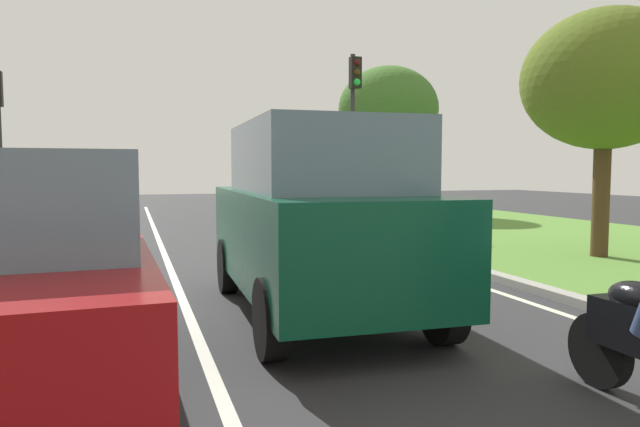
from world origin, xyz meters
name	(u,v)px	position (x,y,z in m)	size (l,w,h in m)	color
ground_plane	(201,255)	(0.00, 14.00, 0.00)	(60.00, 60.00, 0.00)	#2D2D30
lane_line_center	(165,256)	(-0.70, 14.00, 0.00)	(0.12, 32.00, 0.01)	silver
lane_line_right_edge	(364,247)	(3.60, 14.00, 0.00)	(0.12, 32.00, 0.01)	silver
grass_verge_right	(546,238)	(8.50, 14.00, 0.03)	(9.00, 48.00, 0.06)	#548433
curb_right	(385,244)	(4.10, 14.00, 0.06)	(0.24, 48.00, 0.12)	#9E9B93
car_suv_ahead	(317,218)	(0.78, 8.61, 1.17)	(2.09, 4.56, 2.28)	#0C472D
car_sedan_left_lane	(22,282)	(-2.10, 6.72, 0.92)	(1.97, 4.36, 1.86)	maroon
traffic_light_near_right	(354,109)	(4.96, 18.14, 3.51)	(0.32, 0.50, 5.11)	#2D2D2D
tree_roadside_near	(605,81)	(7.29, 11.02, 3.42)	(3.11, 3.11, 4.76)	#4C331E
tree_roadside_far	(388,109)	(8.02, 22.40, 4.00)	(3.77, 3.77, 5.62)	#4C331E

